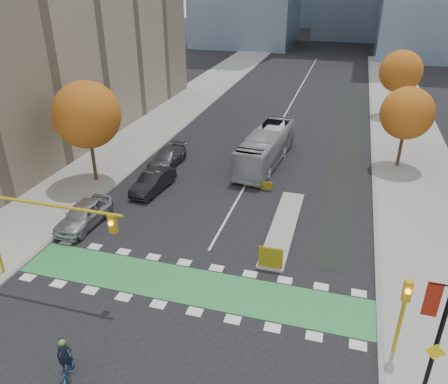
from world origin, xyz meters
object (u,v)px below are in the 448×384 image
Objects in this scene: hazard_board at (271,257)px; parked_car_a at (84,214)px; tree_west at (87,115)px; tree_east_near at (407,113)px; banner_lamppost at (447,309)px; cyclist at (67,366)px; traffic_signal_east at (404,307)px; traffic_signal_west at (28,219)px; parked_car_b at (153,182)px; tree_east_far at (401,72)px; parked_car_c at (167,158)px; bus at (266,147)px.

parked_car_a reaches higher than hazard_board.
tree_east_near is at bearing 22.62° from tree_west.
cyclist is (-14.21, -3.22, -3.87)m from banner_lamppost.
traffic_signal_east is 0.50× the size of banner_lamppost.
parked_car_b is at bearing 84.41° from traffic_signal_west.
tree_east_far is 1.87× the size of traffic_signal_east.
tree_east_far is 29.65m from parked_car_c.
banner_lamppost is (-1.00, -40.50, -0.63)m from tree_east_far.
traffic_signal_east is at bearing -92.97° from tree_east_far.
bus reaches higher than parked_car_b.
tree_west is (-16.00, 7.80, 4.82)m from hazard_board.
tree_east_near reaches higher than cyclist.
tree_east_far reaches higher than tree_east_near.
banner_lamppost is 27.38m from parked_car_c.
traffic_signal_east is 14.34m from cyclist.
bus reaches higher than hazard_board.
tree_east_near is 0.92× the size of tree_east_far.
parked_car_a is at bearing -104.09° from parked_car_b.
traffic_signal_east is at bearing -29.20° from parked_car_b.
traffic_signal_west is 6.93m from parked_car_a.
traffic_signal_east is 1.85× the size of cyclist.
parked_car_a is at bearing 158.57° from banner_lamppost.
banner_lamppost reaches higher than parked_car_b.
parked_car_c is at bearing -164.89° from tree_east_near.
tree_east_far is (24.50, 26.00, -0.38)m from tree_west.
bus is at bearing -167.76° from tree_east_near.
traffic_signal_west is 8.08m from cyclist.
hazard_board is 0.28× the size of parked_car_c.
parked_car_c is (-19.13, 19.20, -3.88)m from banner_lamppost.
traffic_signal_west is at bearing -179.99° from traffic_signal_east.
cyclist is at bearing -62.34° from tree_west.
banner_lamppost reaches higher than parked_car_a.
bus is (3.32, 25.26, 0.80)m from cyclist.
hazard_board is 11.98m from cyclist.
cyclist is at bearing -167.23° from banner_lamppost.
tree_east_far reaches higher than traffic_signal_east.
tree_west reaches higher than tree_east_near.
traffic_signal_west is 1.73× the size of parked_car_a.
parked_car_a is at bearing 94.24° from cyclist.
parked_car_b is at bearing -126.18° from tree_east_far.
traffic_signal_east is at bearing -29.07° from tree_west.
tree_east_far is 43.61m from traffic_signal_west.
tree_east_near is (8.00, 17.80, 4.06)m from hazard_board.
banner_lamppost is 23.43m from parked_car_b.
traffic_signal_west reaches higher than parked_car_c.
bus is 10.77m from parked_car_b.
banner_lamppost is 3.73× the size of cyclist.
tree_east_near is at bearing 37.11° from cyclist.
tree_east_near is 26.98m from parked_car_a.
cyclist is 25.49m from bus.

